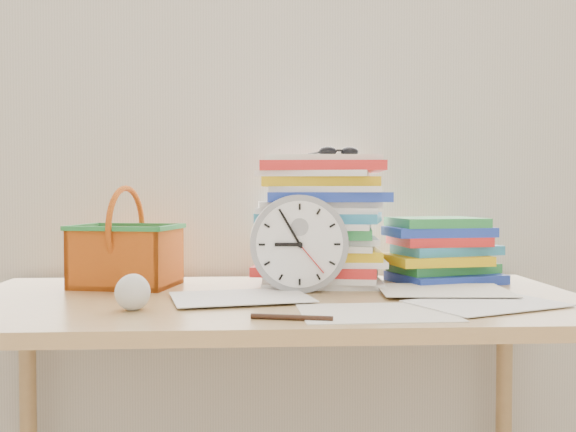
{
  "coord_description": "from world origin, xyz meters",
  "views": [
    {
      "loc": [
        -0.05,
        0.17,
        0.98
      ],
      "look_at": [
        0.03,
        1.6,
        0.93
      ],
      "focal_mm": 40.0,
      "sensor_mm": 36.0,
      "label": 1
    }
  ],
  "objects": [
    {
      "name": "scattered_papers",
      "position": [
        0.0,
        1.6,
        0.76
      ],
      "size": [
        1.26,
        0.42,
        0.02
      ],
      "primitive_type": null,
      "color": "white",
      "rests_on": "desk"
    },
    {
      "name": "desk",
      "position": [
        0.0,
        1.6,
        0.68
      ],
      "size": [
        1.4,
        0.7,
        0.75
      ],
      "color": "#A4804D",
      "rests_on": "ground"
    },
    {
      "name": "paper_stack",
      "position": [
        0.13,
        1.8,
        0.91
      ],
      "size": [
        0.36,
        0.31,
        0.33
      ],
      "primitive_type": null,
      "rotation": [
        0.0,
        0.0,
        -0.12
      ],
      "color": "white",
      "rests_on": "desk"
    },
    {
      "name": "pen",
      "position": [
        0.02,
        1.33,
        0.76
      ],
      "size": [
        0.15,
        0.05,
        0.01
      ],
      "primitive_type": "cylinder",
      "rotation": [
        0.0,
        1.57,
        -0.24
      ],
      "color": "black",
      "rests_on": "desk"
    },
    {
      "name": "book_stack",
      "position": [
        0.44,
        1.82,
        0.83
      ],
      "size": [
        0.32,
        0.27,
        0.17
      ],
      "primitive_type": null,
      "rotation": [
        0.0,
        0.0,
        0.23
      ],
      "color": "white",
      "rests_on": "desk"
    },
    {
      "name": "clock",
      "position": [
        0.06,
        1.66,
        0.86
      ],
      "size": [
        0.23,
        0.05,
        0.23
      ],
      "primitive_type": "cylinder",
      "rotation": [
        1.57,
        0.0,
        0.0
      ],
      "color": "gray",
      "rests_on": "desk"
    },
    {
      "name": "sunglasses",
      "position": [
        0.17,
        1.81,
        1.09
      ],
      "size": [
        0.14,
        0.12,
        0.03
      ],
      "primitive_type": null,
      "rotation": [
        0.0,
        0.0,
        0.21
      ],
      "color": "black",
      "rests_on": "paper_stack"
    },
    {
      "name": "curtain",
      "position": [
        0.0,
        1.98,
        1.3
      ],
      "size": [
        2.4,
        0.01,
        2.5
      ],
      "primitive_type": "cube",
      "color": "beige",
      "rests_on": "room_shell"
    },
    {
      "name": "basket",
      "position": [
        -0.36,
        1.78,
        0.87
      ],
      "size": [
        0.28,
        0.24,
        0.24
      ],
      "primitive_type": null,
      "rotation": [
        0.0,
        0.0,
        -0.22
      ],
      "color": "#D35E14",
      "rests_on": "desk"
    },
    {
      "name": "crumpled_ball",
      "position": [
        -0.29,
        1.45,
        0.79
      ],
      "size": [
        0.07,
        0.07,
        0.07
      ],
      "primitive_type": "sphere",
      "color": "silver",
      "rests_on": "desk"
    }
  ]
}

